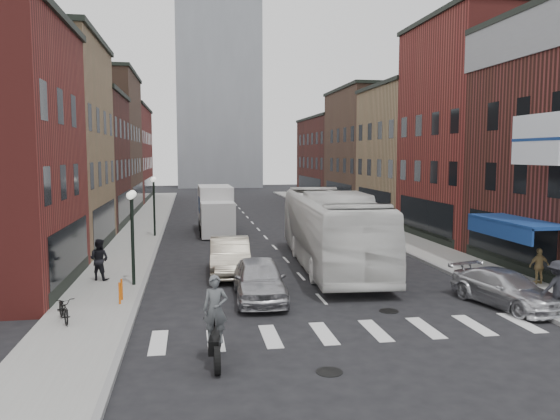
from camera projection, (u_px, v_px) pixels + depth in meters
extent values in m
plane|color=black|center=(328.00, 306.00, 20.27)|extent=(160.00, 160.00, 0.00)
cube|color=gray|center=(143.00, 229.00, 40.48)|extent=(3.00, 74.00, 0.15)
cube|color=gray|center=(363.00, 224.00, 43.23)|extent=(3.00, 74.00, 0.15)
cube|color=gray|center=(164.00, 230.00, 40.73)|extent=(0.20, 74.00, 0.16)
cube|color=gray|center=(345.00, 226.00, 42.99)|extent=(0.20, 74.00, 0.16)
cube|color=silver|center=(351.00, 332.00, 17.32)|extent=(12.00, 2.20, 0.01)
cube|color=black|center=(70.00, 250.00, 22.90)|extent=(0.08, 7.20, 2.20)
cube|color=#A3805A|center=(11.00, 147.00, 30.97)|extent=(10.00, 10.00, 12.00)
cube|color=black|center=(105.00, 222.00, 32.23)|extent=(0.08, 8.00, 2.20)
cube|color=black|center=(6.00, 36.00, 30.34)|extent=(10.30, 10.20, 0.30)
cube|color=#421E17|center=(55.00, 162.00, 40.89)|extent=(10.00, 10.00, 10.00)
cube|color=black|center=(125.00, 206.00, 42.04)|extent=(0.08, 8.00, 2.20)
cube|color=black|center=(52.00, 93.00, 40.36)|extent=(10.30, 10.20, 0.30)
cube|color=brown|center=(82.00, 145.00, 51.53)|extent=(10.00, 12.00, 13.00)
cube|color=black|center=(138.00, 196.00, 52.84)|extent=(0.08, 9.60, 2.20)
cube|color=black|center=(80.00, 73.00, 50.85)|extent=(10.30, 12.20, 0.30)
cube|color=maroon|center=(105.00, 155.00, 65.38)|extent=(10.00, 16.00, 11.00)
cube|color=black|center=(149.00, 187.00, 66.58)|extent=(0.08, 12.80, 2.20)
cube|color=black|center=(104.00, 107.00, 64.80)|extent=(10.30, 16.20, 0.30)
cube|color=black|center=(508.00, 238.00, 26.14)|extent=(0.08, 7.20, 2.20)
cube|color=maroon|center=(498.00, 133.00, 35.71)|extent=(10.00, 10.00, 14.00)
cube|color=black|center=(424.00, 216.00, 35.46)|extent=(0.08, 8.00, 2.20)
cube|color=black|center=(503.00, 21.00, 34.98)|extent=(10.30, 10.20, 0.30)
cube|color=#A3805A|center=(431.00, 156.00, 45.68)|extent=(10.00, 10.00, 11.00)
cube|color=black|center=(373.00, 203.00, 45.28)|extent=(0.08, 8.00, 2.20)
cube|color=black|center=(433.00, 87.00, 45.10)|extent=(10.30, 10.20, 0.30)
cube|color=brown|center=(385.00, 150.00, 56.43)|extent=(10.00, 12.00, 12.00)
cube|color=black|center=(338.00, 193.00, 56.08)|extent=(0.08, 9.60, 2.20)
cube|color=black|center=(386.00, 90.00, 55.80)|extent=(10.30, 12.20, 0.30)
cube|color=#421E17|center=(347.00, 159.00, 70.27)|extent=(10.00, 16.00, 10.00)
cube|color=black|center=(309.00, 186.00, 69.82)|extent=(0.08, 12.80, 2.20)
cube|color=black|center=(347.00, 118.00, 69.75)|extent=(10.30, 16.20, 0.30)
cube|color=navy|center=(516.00, 221.00, 23.92)|extent=(1.80, 5.00, 0.15)
cube|color=navy|center=(498.00, 229.00, 23.81)|extent=(0.10, 5.00, 0.70)
cylinder|color=black|center=(552.00, 140.00, 21.61)|extent=(1.40, 0.08, 0.08)
cube|color=silver|center=(536.00, 140.00, 21.50)|extent=(0.12, 3.00, 2.00)
cube|color=#9399A0|center=(217.00, 41.00, 94.27)|extent=(14.00, 14.00, 50.00)
cylinder|color=black|center=(133.00, 241.00, 22.80)|extent=(0.14, 0.14, 4.00)
cylinder|color=black|center=(131.00, 194.00, 22.59)|extent=(0.06, 0.90, 0.06)
sphere|color=white|center=(130.00, 196.00, 22.15)|extent=(0.32, 0.32, 0.32)
sphere|color=white|center=(132.00, 194.00, 23.04)|extent=(0.32, 0.32, 0.32)
cylinder|color=black|center=(154.00, 208.00, 36.54)|extent=(0.14, 0.14, 4.00)
cylinder|color=black|center=(154.00, 179.00, 36.33)|extent=(0.06, 0.90, 0.06)
sphere|color=white|center=(153.00, 180.00, 35.89)|extent=(0.32, 0.32, 0.32)
sphere|color=white|center=(154.00, 179.00, 36.78)|extent=(0.32, 0.32, 0.32)
cylinder|color=#D8590C|center=(120.00, 293.00, 19.97)|extent=(0.08, 0.08, 0.80)
cylinder|color=#D8590C|center=(122.00, 289.00, 20.56)|extent=(0.08, 0.08, 0.80)
cube|color=silver|center=(218.00, 219.00, 36.61)|extent=(2.27, 2.45, 2.32)
cube|color=black|center=(218.00, 216.00, 36.59)|extent=(2.29, 1.34, 1.02)
cube|color=silver|center=(215.00, 204.00, 40.01)|extent=(2.40, 4.87, 2.69)
cube|color=navy|center=(215.00, 204.00, 40.01)|extent=(2.39, 1.90, 1.11)
cube|color=black|center=(216.00, 225.00, 39.98)|extent=(2.14, 6.07, 0.32)
cylinder|color=black|center=(202.00, 232.00, 36.71)|extent=(0.26, 0.84, 0.84)
cylinder|color=black|center=(233.00, 231.00, 37.05)|extent=(0.26, 0.84, 0.84)
cylinder|color=black|center=(201.00, 226.00, 39.81)|extent=(0.26, 0.84, 0.84)
cylinder|color=black|center=(230.00, 225.00, 40.15)|extent=(0.26, 0.84, 0.84)
cylinder|color=black|center=(200.00, 222.00, 41.63)|extent=(0.26, 0.84, 0.84)
cylinder|color=black|center=(228.00, 222.00, 41.97)|extent=(0.26, 0.84, 0.84)
cylinder|color=black|center=(214.00, 339.00, 15.57)|extent=(0.15, 0.73, 0.73)
cylinder|color=black|center=(217.00, 361.00, 13.95)|extent=(0.15, 0.73, 0.73)
cube|color=black|center=(216.00, 341.00, 14.73)|extent=(0.44, 1.35, 0.39)
cube|color=black|center=(214.00, 318.00, 15.28)|extent=(0.61, 0.14, 0.07)
imported|color=#4E5255|center=(215.00, 309.00, 14.53)|extent=(0.71, 0.52, 1.82)
imported|color=white|center=(331.00, 229.00, 27.23)|extent=(4.06, 13.80, 3.79)
imported|color=#ADACB1|center=(259.00, 279.00, 21.05)|extent=(2.11, 4.83, 1.62)
imported|color=#A89E88|center=(230.00, 256.00, 25.55)|extent=(2.04, 5.26, 1.71)
imported|color=silver|center=(505.00, 289.00, 20.22)|extent=(2.91, 4.85, 1.32)
imported|color=black|center=(64.00, 309.00, 17.91)|extent=(1.10, 1.70, 0.84)
imported|color=black|center=(99.00, 259.00, 23.75)|extent=(1.01, 0.83, 1.81)
imported|color=black|center=(557.00, 287.00, 18.70)|extent=(1.23, 0.65, 1.86)
imported|color=#9B814F|center=(539.00, 266.00, 23.06)|extent=(0.91, 0.47, 1.53)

